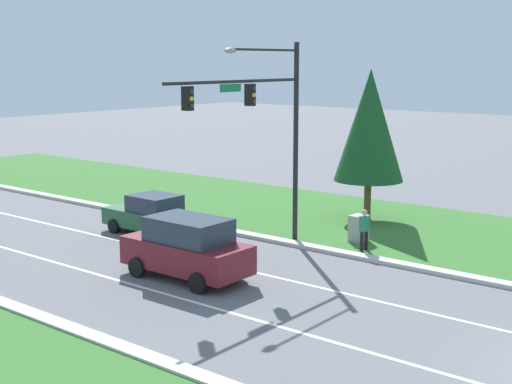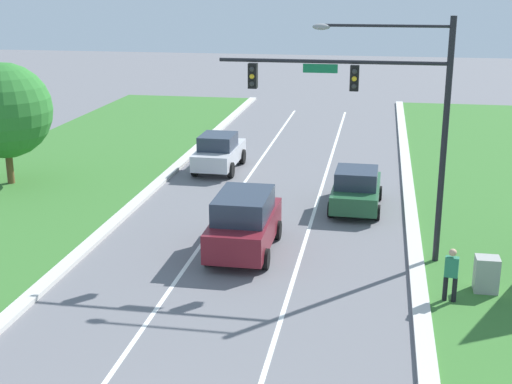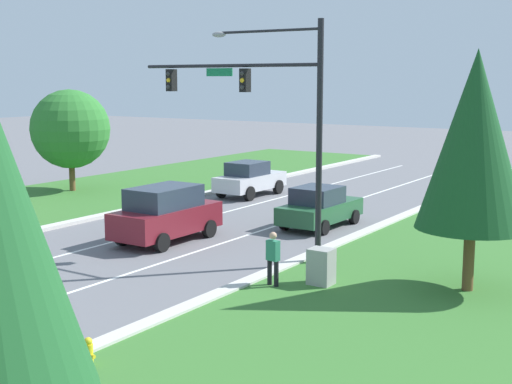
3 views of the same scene
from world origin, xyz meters
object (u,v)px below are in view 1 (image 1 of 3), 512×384
(burgundy_suv, at_px, (187,248))
(utility_cabinet, at_px, (359,229))
(pedestrian, at_px, (364,229))
(forest_sedan, at_px, (152,215))
(conifer_far_right_tree, at_px, (370,125))
(traffic_signal_mast, at_px, (264,114))

(burgundy_suv, xyz_separation_m, utility_cabinet, (7.75, -2.09, -0.50))
(utility_cabinet, xyz_separation_m, pedestrian, (-1.12, -0.90, 0.36))
(utility_cabinet, distance_m, pedestrian, 1.48)
(forest_sedan, relative_size, conifer_far_right_tree, 0.63)
(traffic_signal_mast, distance_m, conifer_far_right_tree, 7.25)
(forest_sedan, bearing_deg, pedestrian, -69.29)
(pedestrian, bearing_deg, burgundy_suv, -14.64)
(utility_cabinet, xyz_separation_m, conifer_far_right_tree, (3.81, 1.80, 3.82))
(conifer_far_right_tree, bearing_deg, utility_cabinet, -154.77)
(pedestrian, bearing_deg, utility_cabinet, -131.66)
(forest_sedan, distance_m, burgundy_suv, 6.62)
(traffic_signal_mast, xyz_separation_m, conifer_far_right_tree, (7.18, -0.42, -0.90))
(traffic_signal_mast, xyz_separation_m, forest_sedan, (-0.79, 5.43, -4.47))
(burgundy_suv, relative_size, conifer_far_right_tree, 0.66)
(pedestrian, bearing_deg, conifer_far_right_tree, -141.73)
(forest_sedan, relative_size, utility_cabinet, 3.76)
(burgundy_suv, bearing_deg, conifer_far_right_tree, -1.69)
(forest_sedan, distance_m, conifer_far_right_tree, 10.51)
(forest_sedan, xyz_separation_m, conifer_far_right_tree, (7.97, -5.85, 3.56))
(pedestrian, height_order, conifer_far_right_tree, conifer_far_right_tree)
(burgundy_suv, height_order, utility_cabinet, burgundy_suv)
(traffic_signal_mast, xyz_separation_m, pedestrian, (2.25, -3.12, -4.37))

